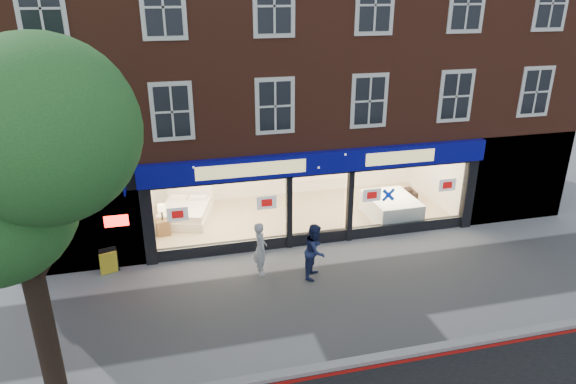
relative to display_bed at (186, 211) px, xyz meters
name	(u,v)px	position (x,y,z in m)	size (l,w,h in m)	color
ground	(350,291)	(4.26, -5.82, -0.43)	(120.00, 120.00, 0.00)	gray
kerb_line	(397,363)	(4.26, -8.92, -0.42)	(60.00, 0.10, 0.01)	#8C0A07
kerb_stone	(394,355)	(4.26, -8.72, -0.37)	(60.00, 0.25, 0.12)	gray
showroom_floor	(302,215)	(4.26, -0.57, -0.38)	(11.00, 4.50, 0.10)	tan
building	(291,29)	(4.25, 1.11, 6.24)	(19.00, 8.26, 10.30)	brown
street_tree	(7,178)	(-3.30, -8.03, 4.51)	(4.00, 3.20, 6.60)	black
display_bed	(186,211)	(0.00, 0.00, 0.00)	(2.21, 2.46, 1.17)	white
bedside_table	(163,227)	(-0.84, -1.02, -0.05)	(0.45, 0.45, 0.55)	brown
mattress_stack	(391,208)	(7.36, -1.70, 0.08)	(1.67, 2.10, 0.82)	white
sofa	(389,194)	(7.96, -0.25, -0.02)	(2.10, 0.82, 0.61)	black
a_board	(109,262)	(-2.48, -3.12, -0.03)	(0.52, 0.33, 0.80)	gold
pedestrian_grey	(260,248)	(1.97, -4.22, 0.41)	(0.61, 0.40, 1.68)	#A5A8AD
pedestrian_blue	(315,251)	(3.51, -4.77, 0.42)	(0.83, 0.65, 1.70)	#1B234C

